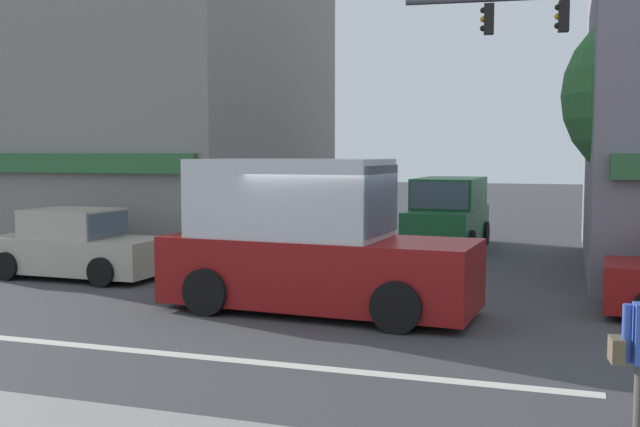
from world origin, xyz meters
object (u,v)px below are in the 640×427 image
object	(u,v)px
traffic_light_mast	(599,86)
van_parked_curbside	(448,215)
sedan_crossing_center	(76,247)
box_truck_waiting_far	(308,243)
utility_pole_near_left	(136,107)

from	to	relation	value
traffic_light_mast	van_parked_curbside	bearing A→B (deg)	120.77
sedan_crossing_center	box_truck_waiting_far	world-z (taller)	box_truck_waiting_far
van_parked_curbside	sedan_crossing_center	bearing A→B (deg)	-132.05
box_truck_waiting_far	utility_pole_near_left	bearing A→B (deg)	140.46
van_parked_curbside	box_truck_waiting_far	distance (m)	9.92
traffic_light_mast	van_parked_curbside	xyz separation A→B (m)	(-3.94, 6.62, -3.17)
utility_pole_near_left	traffic_light_mast	distance (m)	12.53
traffic_light_mast	sedan_crossing_center	distance (m)	11.83
traffic_light_mast	sedan_crossing_center	xyz separation A→B (m)	(-11.22, -1.45, -3.46)
utility_pole_near_left	van_parked_curbside	size ratio (longest dim) A/B	1.73
van_parked_curbside	box_truck_waiting_far	world-z (taller)	box_truck_waiting_far
utility_pole_near_left	van_parked_curbside	xyz separation A→B (m)	(8.28, 3.86, -3.17)
sedan_crossing_center	box_truck_waiting_far	bearing A→B (deg)	-16.00
traffic_light_mast	box_truck_waiting_far	size ratio (longest dim) A/B	1.09
utility_pole_near_left	sedan_crossing_center	world-z (taller)	utility_pole_near_left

